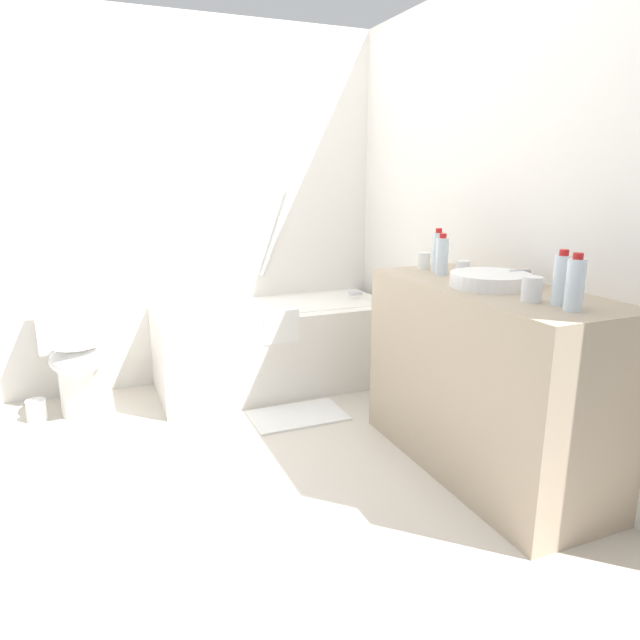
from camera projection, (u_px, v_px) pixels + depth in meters
ground_plane at (229, 466)px, 2.74m from camera, size 3.75×3.75×0.00m
wall_back_tiled at (171, 208)px, 3.65m from camera, size 3.15×0.10×2.32m
wall_right_mirror at (486, 215)px, 2.98m from camera, size 0.10×2.98×2.32m
bathtub at (275, 343)px, 3.73m from camera, size 1.51×0.67×1.30m
toilet at (76, 353)px, 3.31m from camera, size 0.40×0.49×0.67m
vanity_counter at (485, 380)px, 2.63m from camera, size 0.52×1.28×0.88m
sink_basin at (490, 280)px, 2.50m from camera, size 0.35×0.35×0.06m
sink_faucet at (526, 277)px, 2.57m from camera, size 0.12×0.15×0.07m
water_bottle_0 at (575, 284)px, 2.04m from camera, size 0.07×0.07×0.21m
water_bottle_1 at (442, 256)px, 2.78m from camera, size 0.06×0.06×0.20m
water_bottle_2 at (438, 252)px, 2.88m from camera, size 0.06×0.06×0.22m
water_bottle_3 at (561, 280)px, 2.13m from camera, size 0.06×0.06×0.21m
drinking_glass_0 at (532, 289)px, 2.20m from camera, size 0.08×0.08×0.10m
drinking_glass_1 at (462, 269)px, 2.72m from camera, size 0.07×0.07×0.08m
drinking_glass_2 at (424, 261)px, 2.98m from camera, size 0.07×0.07×0.09m
bath_mat at (298, 415)px, 3.30m from camera, size 0.54×0.34×0.01m
toilet_paper_roll at (37, 410)px, 3.23m from camera, size 0.11×0.11×0.12m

